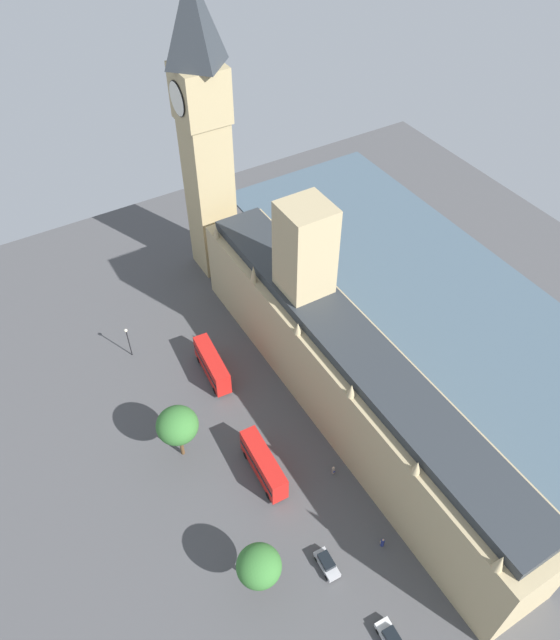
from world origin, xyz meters
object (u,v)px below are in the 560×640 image
at_px(parliament_building, 344,369).
at_px(street_lamp_midblock, 128,337).
at_px(car_silver_under_trees, 327,563).
at_px(plane_tree_leading, 177,425).
at_px(double_decker_bus_kerbside, 212,364).
at_px(double_decker_bus_far_end, 264,464).
at_px(plane_tree_trailing, 259,566).
at_px(clock_tower, 204,133).
at_px(pedestrian_near_tower, 333,470).
at_px(street_lamp_corner, 179,420).
at_px(pedestrian_by_river_gate, 382,542).
at_px(car_white_opposite_hall, 392,639).

height_order(parliament_building, street_lamp_midblock, parliament_building).
xyz_separation_m(car_silver_under_trees, plane_tree_leading, (9.03, -25.09, 6.28)).
height_order(double_decker_bus_kerbside, double_decker_bus_far_end, same).
xyz_separation_m(plane_tree_leading, street_lamp_midblock, (-0.50, -22.55, -2.72)).
xyz_separation_m(car_silver_under_trees, plane_tree_trailing, (8.66, -2.16, 5.39)).
bearing_deg(double_decker_bus_kerbside, street_lamp_midblock, -43.31).
relative_size(clock_tower, street_lamp_midblock, 8.57).
bearing_deg(pedestrian_near_tower, plane_tree_leading, -30.74).
distance_m(double_decker_bus_kerbside, plane_tree_leading, 16.19).
bearing_deg(street_lamp_corner, plane_tree_trailing, 88.17).
bearing_deg(clock_tower, car_silver_under_trees, 76.39).
distance_m(pedestrian_by_river_gate, street_lamp_midblock, 51.88).
distance_m(double_decker_bus_far_end, pedestrian_near_tower, 10.27).
bearing_deg(pedestrian_near_tower, double_decker_bus_kerbside, -66.59).
bearing_deg(street_lamp_midblock, parliament_building, 132.43).
height_order(car_silver_under_trees, street_lamp_midblock, street_lamp_midblock).
xyz_separation_m(double_decker_bus_far_end, street_lamp_corner, (7.53, -12.16, 1.44)).
relative_size(pedestrian_by_river_gate, plane_tree_trailing, 0.20).
bearing_deg(plane_tree_leading, street_lamp_midblock, -91.27).
relative_size(car_silver_under_trees, plane_tree_leading, 0.43).
distance_m(double_decker_bus_kerbside, pedestrian_by_river_gate, 38.44).
bearing_deg(double_decker_bus_far_end, parliament_building, -161.87).
relative_size(car_silver_under_trees, car_white_opposite_hall, 0.93).
height_order(car_white_opposite_hall, plane_tree_trailing, plane_tree_trailing).
bearing_deg(street_lamp_corner, clock_tower, -123.64).
bearing_deg(parliament_building, double_decker_bus_kerbside, -47.35).
distance_m(pedestrian_near_tower, street_lamp_midblock, 40.68).
bearing_deg(plane_tree_trailing, car_silver_under_trees, 166.02).
bearing_deg(pedestrian_by_river_gate, street_lamp_midblock, 55.44).
bearing_deg(double_decker_bus_kerbside, pedestrian_by_river_gate, 104.08).
xyz_separation_m(double_decker_bus_far_end, plane_tree_leading, (8.72, -9.18, 4.53)).
relative_size(double_decker_bus_kerbside, street_lamp_midblock, 1.67).
bearing_deg(pedestrian_near_tower, parliament_building, -120.99).
distance_m(parliament_building, double_decker_bus_far_end, 18.31).
bearing_deg(street_lamp_corner, pedestrian_by_river_gate, 118.14).
bearing_deg(parliament_building, car_white_opposite_hall, 65.19).
bearing_deg(plane_tree_trailing, double_decker_bus_kerbside, -106.65).
height_order(clock_tower, street_lamp_corner, clock_tower).
bearing_deg(clock_tower, plane_tree_trailing, 68.49).
xyz_separation_m(double_decker_bus_kerbside, street_lamp_midblock, (10.12, -11.20, 1.81)).
relative_size(double_decker_bus_far_end, pedestrian_by_river_gate, 6.25).
xyz_separation_m(clock_tower, car_silver_under_trees, (15.17, 62.63, -27.36)).
distance_m(parliament_building, double_decker_bus_kerbside, 22.60).
bearing_deg(street_lamp_corner, car_white_opposite_hall, 103.50).
bearing_deg(street_lamp_corner, plane_tree_leading, 68.13).
relative_size(car_white_opposite_hall, plane_tree_leading, 0.47).
bearing_deg(pedestrian_by_river_gate, car_white_opposite_hall, -175.57).
distance_m(double_decker_bus_far_end, plane_tree_leading, 13.45).
bearing_deg(double_decker_bus_kerbside, plane_tree_leading, 51.48).
height_order(clock_tower, plane_tree_trailing, clock_tower).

